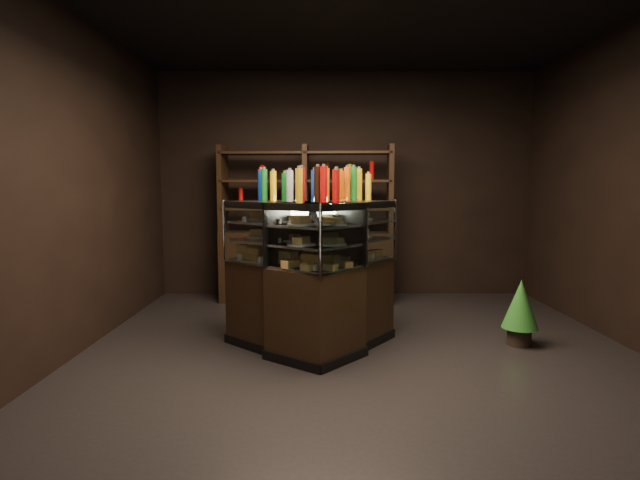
# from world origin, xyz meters

# --- Properties ---
(ground) EXTENTS (5.00, 5.00, 0.00)m
(ground) POSITION_xyz_m (0.00, 0.00, 0.00)
(ground) COLOR black
(ground) RESTS_ON ground
(room_shell) EXTENTS (5.02, 5.02, 3.01)m
(room_shell) POSITION_xyz_m (0.00, 0.00, 1.94)
(room_shell) COLOR black
(room_shell) RESTS_ON ground
(display_case) EXTENTS (1.66, 1.37, 1.36)m
(display_case) POSITION_xyz_m (-0.41, 0.15, 0.46)
(display_case) COLOR black
(display_case) RESTS_ON ground
(food_display) EXTENTS (1.28, 1.01, 0.42)m
(food_display) POSITION_xyz_m (-0.41, 0.15, 0.99)
(food_display) COLOR gold
(food_display) RESTS_ON display_case
(bottles_top) EXTENTS (1.10, 0.87, 0.30)m
(bottles_top) POSITION_xyz_m (-0.41, 0.16, 1.49)
(bottles_top) COLOR #0F38B2
(bottles_top) RESTS_ON display_case
(potted_conifer) EXTENTS (0.33, 0.33, 0.71)m
(potted_conifer) POSITION_xyz_m (1.52, 0.24, 0.40)
(potted_conifer) COLOR black
(potted_conifer) RESTS_ON ground
(back_shelving) EXTENTS (2.21, 0.55, 2.00)m
(back_shelving) POSITION_xyz_m (-0.52, 2.05, 0.61)
(back_shelving) COLOR black
(back_shelving) RESTS_ON ground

